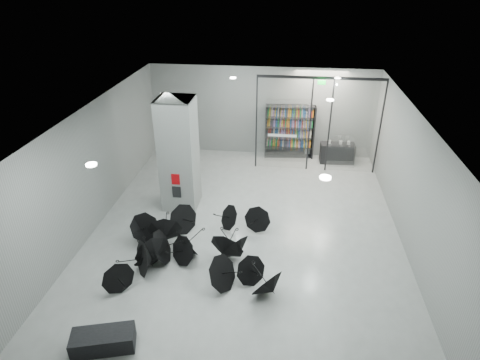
# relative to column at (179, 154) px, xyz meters

# --- Properties ---
(room) EXTENTS (14.00, 14.02, 4.01)m
(room) POSITION_rel_column_xyz_m (2.50, -2.00, 0.84)
(room) COLOR gray
(room) RESTS_ON ground
(column) EXTENTS (1.20, 1.20, 4.00)m
(column) POSITION_rel_column_xyz_m (0.00, 0.00, 0.00)
(column) COLOR slate
(column) RESTS_ON ground
(fire_cabinet) EXTENTS (0.28, 0.04, 0.38)m
(fire_cabinet) POSITION_rel_column_xyz_m (0.00, -0.62, -0.65)
(fire_cabinet) COLOR #A50A07
(fire_cabinet) RESTS_ON column
(info_panel) EXTENTS (0.30, 0.03, 0.42)m
(info_panel) POSITION_rel_column_xyz_m (0.00, -0.62, -1.15)
(info_panel) COLOR black
(info_panel) RESTS_ON column
(exit_sign) EXTENTS (0.30, 0.06, 0.15)m
(exit_sign) POSITION_rel_column_xyz_m (4.90, 3.30, 1.82)
(exit_sign) COLOR #0CE533
(exit_sign) RESTS_ON room
(glass_partition) EXTENTS (5.06, 0.08, 4.00)m
(glass_partition) POSITION_rel_column_xyz_m (4.89, 3.50, 0.18)
(glass_partition) COLOR silver
(glass_partition) RESTS_ON ground
(bench) EXTENTS (1.51, 0.96, 0.45)m
(bench) POSITION_rel_column_xyz_m (-0.22, -6.44, -1.77)
(bench) COLOR black
(bench) RESTS_ON ground
(bookshelf) EXTENTS (2.22, 0.64, 2.41)m
(bookshelf) POSITION_rel_column_xyz_m (3.80, 4.75, -0.80)
(bookshelf) COLOR black
(bookshelf) RESTS_ON ground
(shop_counter) EXTENTS (1.50, 0.65, 0.88)m
(shop_counter) POSITION_rel_column_xyz_m (5.95, 4.35, -1.56)
(shop_counter) COLOR black
(shop_counter) RESTS_ON ground
(umbrella_cluster) EXTENTS (5.57, 4.50, 1.31)m
(umbrella_cluster) POSITION_rel_column_xyz_m (1.00, -3.09, -1.69)
(umbrella_cluster) COLOR black
(umbrella_cluster) RESTS_ON ground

